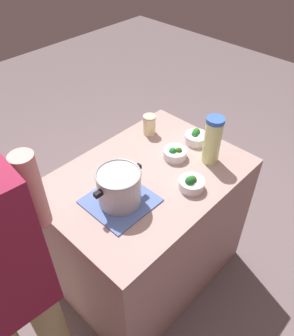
{
  "coord_description": "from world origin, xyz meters",
  "views": [
    {
      "loc": [
        0.97,
        0.92,
        2.13
      ],
      "look_at": [
        0.0,
        0.0,
        0.95
      ],
      "focal_mm": 35.99,
      "sensor_mm": 36.0,
      "label": 1
    }
  ],
  "objects_px": {
    "lemonade_pitcher": "(212,140)",
    "broccoli_bowl_center": "(175,153)",
    "broccoli_bowl_back": "(196,137)",
    "broccoli_bowl_front": "(191,183)",
    "cooking_pot": "(119,187)",
    "person_cook": "(7,297)",
    "mason_jar": "(149,124)"
  },
  "relations": [
    {
      "from": "lemonade_pitcher",
      "to": "broccoli_bowl_front",
      "type": "bearing_deg",
      "value": 14.34
    },
    {
      "from": "cooking_pot",
      "to": "person_cook",
      "type": "height_order",
      "value": "person_cook"
    },
    {
      "from": "mason_jar",
      "to": "broccoli_bowl_center",
      "type": "xyz_separation_m",
      "value": [
        0.08,
        0.27,
        -0.03
      ]
    },
    {
      "from": "cooking_pot",
      "to": "mason_jar",
      "type": "bearing_deg",
      "value": -150.56
    },
    {
      "from": "broccoli_bowl_front",
      "to": "broccoli_bowl_back",
      "type": "xyz_separation_m",
      "value": [
        -0.34,
        -0.23,
        -0.0
      ]
    },
    {
      "from": "person_cook",
      "to": "broccoli_bowl_front",
      "type": "bearing_deg",
      "value": 173.01
    },
    {
      "from": "broccoli_bowl_center",
      "to": "person_cook",
      "type": "distance_m",
      "value": 1.1
    },
    {
      "from": "broccoli_bowl_front",
      "to": "mason_jar",
      "type": "bearing_deg",
      "value": -113.0
    },
    {
      "from": "lemonade_pitcher",
      "to": "mason_jar",
      "type": "relative_size",
      "value": 2.26
    },
    {
      "from": "broccoli_bowl_front",
      "to": "broccoli_bowl_center",
      "type": "distance_m",
      "value": 0.26
    },
    {
      "from": "cooking_pot",
      "to": "mason_jar",
      "type": "distance_m",
      "value": 0.61
    },
    {
      "from": "lemonade_pitcher",
      "to": "broccoli_bowl_center",
      "type": "relative_size",
      "value": 2.07
    },
    {
      "from": "lemonade_pitcher",
      "to": "broccoli_bowl_front",
      "type": "relative_size",
      "value": 2.1
    },
    {
      "from": "broccoli_bowl_front",
      "to": "broccoli_bowl_center",
      "type": "xyz_separation_m",
      "value": [
        -0.13,
        -0.22,
        -0.0
      ]
    },
    {
      "from": "lemonade_pitcher",
      "to": "broccoli_bowl_back",
      "type": "height_order",
      "value": "lemonade_pitcher"
    },
    {
      "from": "lemonade_pitcher",
      "to": "broccoli_bowl_back",
      "type": "distance_m",
      "value": 0.22
    },
    {
      "from": "cooking_pot",
      "to": "person_cook",
      "type": "distance_m",
      "value": 0.65
    },
    {
      "from": "cooking_pot",
      "to": "mason_jar",
      "type": "relative_size",
      "value": 2.32
    },
    {
      "from": "lemonade_pitcher",
      "to": "broccoli_bowl_center",
      "type": "height_order",
      "value": "lemonade_pitcher"
    },
    {
      "from": "broccoli_bowl_center",
      "to": "broccoli_bowl_back",
      "type": "distance_m",
      "value": 0.2
    },
    {
      "from": "cooking_pot",
      "to": "broccoli_bowl_center",
      "type": "bearing_deg",
      "value": -176.71
    },
    {
      "from": "broccoli_bowl_back",
      "to": "person_cook",
      "type": "distance_m",
      "value": 1.31
    },
    {
      "from": "lemonade_pitcher",
      "to": "broccoli_bowl_center",
      "type": "distance_m",
      "value": 0.23
    },
    {
      "from": "mason_jar",
      "to": "lemonade_pitcher",
      "type": "bearing_deg",
      "value": 95.57
    },
    {
      "from": "mason_jar",
      "to": "broccoli_bowl_front",
      "type": "distance_m",
      "value": 0.54
    },
    {
      "from": "mason_jar",
      "to": "broccoli_bowl_center",
      "type": "bearing_deg",
      "value": 74.55
    },
    {
      "from": "broccoli_bowl_front",
      "to": "broccoli_bowl_back",
      "type": "distance_m",
      "value": 0.41
    },
    {
      "from": "broccoli_bowl_center",
      "to": "lemonade_pitcher",
      "type": "bearing_deg",
      "value": 126.54
    },
    {
      "from": "broccoli_bowl_center",
      "to": "cooking_pot",
      "type": "bearing_deg",
      "value": 3.29
    },
    {
      "from": "person_cook",
      "to": "broccoli_bowl_back",
      "type": "bearing_deg",
      "value": -175.15
    },
    {
      "from": "cooking_pot",
      "to": "broccoli_bowl_back",
      "type": "bearing_deg",
      "value": -177.16
    },
    {
      "from": "mason_jar",
      "to": "broccoli_bowl_front",
      "type": "relative_size",
      "value": 0.93
    }
  ]
}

